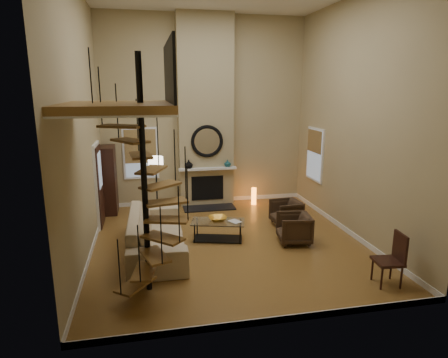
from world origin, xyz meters
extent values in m
cube|color=#A57535|center=(0.00, 0.00, -0.01)|extent=(6.00, 6.50, 0.01)
cube|color=tan|center=(0.00, 3.25, 2.75)|extent=(6.00, 0.02, 5.50)
cube|color=tan|center=(0.00, -3.25, 2.75)|extent=(6.00, 0.02, 5.50)
cube|color=tan|center=(-3.00, 0.00, 2.75)|extent=(0.02, 6.50, 5.50)
cube|color=tan|center=(3.00, 0.00, 2.75)|extent=(0.02, 6.50, 5.50)
cube|color=white|center=(0.00, 3.24, 0.06)|extent=(6.00, 0.02, 0.12)
cube|color=white|center=(0.00, -3.24, 0.06)|extent=(6.00, 0.02, 0.12)
cube|color=white|center=(-2.99, 0.00, 0.06)|extent=(0.02, 6.50, 0.12)
cube|color=white|center=(2.99, 0.00, 0.06)|extent=(0.02, 6.50, 0.12)
cube|color=tan|center=(0.00, 3.06, 2.75)|extent=(1.60, 0.38, 5.50)
cube|color=black|center=(0.00, 2.57, 0.02)|extent=(1.50, 0.60, 0.04)
cube|color=black|center=(0.00, 2.86, 0.55)|extent=(0.95, 0.02, 0.72)
cube|color=white|center=(0.00, 2.78, 1.15)|extent=(1.70, 0.18, 0.06)
torus|color=black|center=(0.00, 2.84, 1.95)|extent=(0.94, 0.10, 0.94)
cylinder|color=white|center=(0.00, 2.85, 1.95)|extent=(0.80, 0.01, 0.80)
imported|color=black|center=(-0.55, 2.82, 1.30)|extent=(0.24, 0.24, 0.25)
imported|color=#164950|center=(0.60, 2.82, 1.28)|extent=(0.20, 0.20, 0.21)
cube|color=white|center=(-1.90, 3.23, 1.60)|extent=(1.02, 0.04, 1.52)
cube|color=#8C9EB2|center=(-1.90, 3.21, 1.60)|extent=(0.90, 0.01, 1.40)
cube|color=#9B7B45|center=(-1.90, 3.19, 1.81)|extent=(0.90, 0.01, 0.98)
cube|color=white|center=(2.98, 2.00, 1.60)|extent=(0.04, 1.02, 1.52)
cube|color=#8C9EB2|center=(2.96, 2.00, 1.60)|extent=(0.01, 0.90, 1.40)
cube|color=#9B7B45|center=(2.94, 2.00, 1.98)|extent=(0.01, 0.90, 0.63)
cube|color=white|center=(-2.97, 1.80, 1.05)|extent=(0.06, 1.05, 2.16)
cube|color=black|center=(-2.94, 1.80, 1.02)|extent=(0.05, 0.90, 2.05)
cube|color=#8C9EB2|center=(-2.90, 1.80, 1.45)|extent=(0.01, 0.60, 0.90)
cube|color=olive|center=(-2.15, -1.80, 3.18)|extent=(1.70, 2.20, 0.12)
cube|color=white|center=(-2.15, -1.80, 3.10)|extent=(1.70, 2.20, 0.03)
cube|color=black|center=(-1.33, -1.80, 3.71)|extent=(0.04, 2.20, 0.94)
cylinder|color=black|center=(-1.80, -1.80, 2.01)|extent=(0.10, 0.10, 4.02)
cube|color=olive|center=(-2.02, -2.08, 0.26)|extent=(0.71, 0.78, 0.04)
cylinder|color=black|center=(-2.24, -2.37, 0.73)|extent=(0.02, 0.02, 0.94)
cube|color=olive|center=(-1.86, -2.15, 0.52)|extent=(0.46, 0.77, 0.04)
cylinder|color=black|center=(-1.93, -2.51, 0.99)|extent=(0.02, 0.02, 0.94)
cube|color=olive|center=(-1.69, -2.14, 0.78)|extent=(0.55, 0.79, 0.04)
cylinder|color=black|center=(-1.58, -2.48, 1.25)|extent=(0.02, 0.02, 0.94)
cube|color=olive|center=(-1.54, -2.05, 1.04)|extent=(0.75, 0.74, 0.04)
cylinder|color=black|center=(-1.28, -2.30, 1.51)|extent=(0.02, 0.02, 0.94)
cube|color=olive|center=(-1.45, -1.90, 1.30)|extent=(0.79, 0.53, 0.04)
cylinder|color=black|center=(-1.11, -2.00, 1.77)|extent=(0.02, 0.02, 0.94)
cube|color=olive|center=(-1.45, -1.73, 1.56)|extent=(0.77, 0.48, 0.04)
cylinder|color=black|center=(-1.10, -1.65, 2.03)|extent=(0.02, 0.02, 0.94)
cube|color=olive|center=(-1.52, -1.57, 1.82)|extent=(0.77, 0.72, 0.04)
cylinder|color=black|center=(-1.25, -1.34, 2.29)|extent=(0.02, 0.02, 0.94)
cube|color=olive|center=(-1.67, -1.47, 2.08)|extent=(0.58, 0.79, 0.04)
cylinder|color=black|center=(-1.53, -1.13, 2.55)|extent=(0.02, 0.02, 0.94)
cube|color=olive|center=(-1.84, -1.44, 2.34)|extent=(0.41, 0.75, 0.04)
cylinder|color=black|center=(-1.88, -1.08, 2.81)|extent=(0.02, 0.02, 0.94)
cube|color=olive|center=(-2.00, -1.50, 2.60)|extent=(0.68, 0.79, 0.04)
cylinder|color=black|center=(-2.20, -1.20, 3.07)|extent=(0.02, 0.02, 0.94)
cube|color=olive|center=(-2.12, -1.63, 2.86)|extent=(0.80, 0.64, 0.04)
cylinder|color=black|center=(-2.44, -1.46, 3.33)|extent=(0.02, 0.02, 0.94)
cube|color=olive|center=(-2.16, -1.80, 3.12)|extent=(0.72, 0.34, 0.04)
cylinder|color=black|center=(-2.52, -1.80, 3.59)|extent=(0.02, 0.02, 0.94)
cube|color=black|center=(-2.80, 2.79, 0.95)|extent=(0.40, 0.84, 1.88)
imported|color=tan|center=(-1.62, -0.10, 0.40)|extent=(1.23, 2.99, 0.86)
imported|color=#3A281A|center=(1.76, 0.77, 0.35)|extent=(0.76, 0.74, 0.64)
imported|color=#3A281A|center=(1.54, -0.36, 0.35)|extent=(0.82, 0.80, 0.66)
cube|color=silver|center=(-0.19, 0.18, 0.44)|extent=(1.34, 0.92, 0.02)
cube|color=black|center=(-0.19, 0.18, 0.03)|extent=(1.22, 0.79, 0.02)
cylinder|color=black|center=(-0.75, 0.11, 0.22)|extent=(0.04, 0.04, 0.45)
cylinder|color=black|center=(0.26, -0.17, 0.22)|extent=(0.04, 0.04, 0.45)
cylinder|color=black|center=(-0.63, 0.54, 0.22)|extent=(0.04, 0.04, 0.45)
cylinder|color=black|center=(0.37, 0.26, 0.22)|extent=(0.04, 0.04, 0.45)
imported|color=gold|center=(-0.19, 0.23, 0.50)|extent=(0.42, 0.42, 0.10)
imported|color=gray|center=(0.16, 0.03, 0.46)|extent=(0.32, 0.35, 0.03)
cylinder|color=black|center=(-1.51, 1.96, 0.01)|extent=(0.35, 0.35, 0.03)
cylinder|color=black|center=(-1.51, 1.96, 0.80)|extent=(0.04, 0.04, 1.51)
cylinder|color=#F2E5C6|center=(-1.51, 1.96, 1.55)|extent=(0.39, 0.39, 0.31)
cylinder|color=orange|center=(1.40, 2.73, 0.25)|extent=(0.15, 0.15, 0.52)
cube|color=black|center=(2.40, -2.49, 0.44)|extent=(0.51, 0.51, 0.05)
cube|color=black|center=(2.61, -2.51, 0.70)|extent=(0.09, 0.44, 0.54)
cylinder|color=black|center=(2.20, -2.64, 0.21)|extent=(0.04, 0.04, 0.44)
cylinder|color=black|center=(2.56, -2.68, 0.21)|extent=(0.04, 0.04, 0.44)
cylinder|color=black|center=(2.24, -2.29, 0.21)|extent=(0.04, 0.04, 0.44)
cylinder|color=black|center=(2.60, -2.33, 0.21)|extent=(0.04, 0.04, 0.44)
camera|label=1|loc=(-1.75, -8.16, 3.49)|focal=31.05mm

